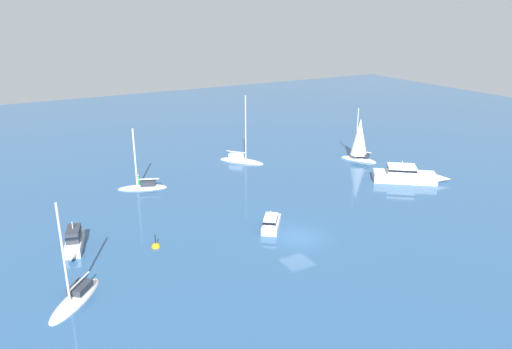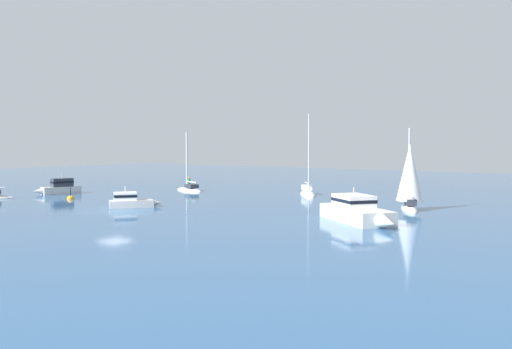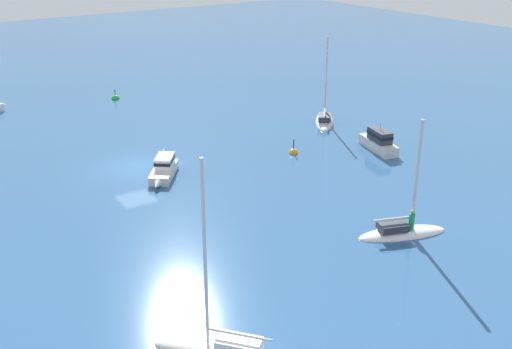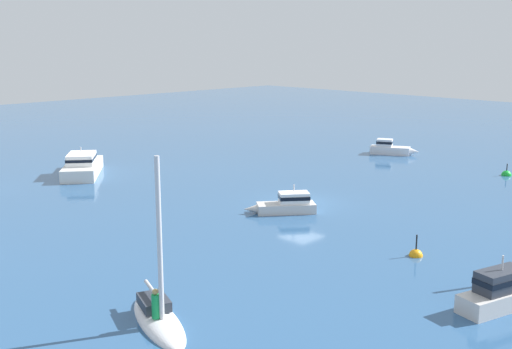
# 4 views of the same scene
# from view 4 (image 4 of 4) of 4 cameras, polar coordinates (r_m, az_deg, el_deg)

# --- Properties ---
(ground_plane) EXTENTS (160.00, 160.00, 0.00)m
(ground_plane) POSITION_cam_4_polar(r_m,az_deg,el_deg) (43.71, 4.15, -2.50)
(ground_plane) COLOR #2D5684
(motor_cruiser) EXTENTS (4.27, 3.65, 1.85)m
(motor_cruiser) POSITION_cam_4_polar(r_m,az_deg,el_deg) (40.88, 2.79, -2.70)
(motor_cruiser) COLOR silver
(motor_cruiser) RESTS_ON ground
(launch) EXTENTS (5.21, 2.35, 2.32)m
(launch) POSITION_cam_4_polar(r_m,az_deg,el_deg) (28.76, 21.57, -9.78)
(launch) COLOR silver
(launch) RESTS_ON ground
(ketch) EXTENTS (3.33, 5.53, 7.22)m
(ketch) POSITION_cam_4_polar(r_m,az_deg,el_deg) (25.97, -8.84, -12.63)
(ketch) COLOR white
(ketch) RESTS_ON ground
(powerboat) EXTENTS (3.05, 4.66, 1.47)m
(powerboat) POSITION_cam_4_polar(r_m,az_deg,el_deg) (63.07, 12.08, 2.32)
(powerboat) COLOR white
(powerboat) RESTS_ON ground
(launch_1) EXTENTS (6.72, 7.96, 2.41)m
(launch_1) POSITION_cam_4_polar(r_m,az_deg,el_deg) (54.30, -15.39, 0.80)
(launch_1) COLOR silver
(launch_1) RESTS_ON ground
(channel_buoy) EXTENTS (0.82, 0.82, 1.39)m
(channel_buoy) POSITION_cam_4_polar(r_m,az_deg,el_deg) (56.04, 21.69, -0.07)
(channel_buoy) COLOR green
(channel_buoy) RESTS_ON ground
(mooring_buoy) EXTENTS (0.72, 0.72, 1.51)m
(mooring_buoy) POSITION_cam_4_polar(r_m,az_deg,el_deg) (34.02, 14.25, -7.14)
(mooring_buoy) COLOR orange
(mooring_buoy) RESTS_ON ground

